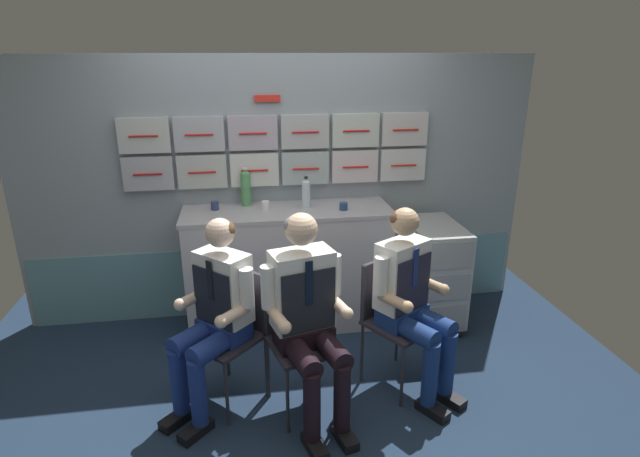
{
  "coord_description": "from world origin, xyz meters",
  "views": [
    {
      "loc": [
        -0.32,
        -2.68,
        2.17
      ],
      "look_at": [
        0.17,
        0.4,
        1.07
      ],
      "focal_mm": 28.41,
      "sensor_mm": 36.0,
      "label": 1
    }
  ],
  "objects": [
    {
      "name": "folding_chair_near_trolley",
      "position": [
        0.63,
        0.24,
        0.54
      ],
      "size": [
        0.55,
        0.55,
        0.86
      ],
      "color": "#2D2D33",
      "rests_on": "ground"
    },
    {
      "name": "ground",
      "position": [
        0.0,
        0.0,
        -0.02
      ],
      "size": [
        4.8,
        4.8,
        0.04
      ],
      "primitive_type": "cube",
      "color": "#1C2D43"
    },
    {
      "name": "crew_member_near_trolley",
      "position": [
        0.72,
        0.1,
        0.69
      ],
      "size": [
        0.58,
        0.66,
        1.25
      ],
      "color": "black",
      "rests_on": "ground"
    },
    {
      "name": "folding_chair_center",
      "position": [
        -0.01,
        0.1,
        0.54
      ],
      "size": [
        0.49,
        0.49,
        0.86
      ],
      "color": "#2D2D33",
      "rests_on": "ground"
    },
    {
      "name": "galley_bulkhead",
      "position": [
        -0.0,
        1.37,
        1.08
      ],
      "size": [
        4.2,
        0.14,
        2.15
      ],
      "color": "#8F9BA7",
      "rests_on": "ground"
    },
    {
      "name": "espresso_cup_small",
      "position": [
        -0.14,
        1.13,
        1.03
      ],
      "size": [
        0.06,
        0.06,
        0.07
      ],
      "color": "white",
      "rests_on": "galley_counter"
    },
    {
      "name": "coffee_cup_white",
      "position": [
        -0.53,
        1.18,
        1.03
      ],
      "size": [
        0.06,
        0.06,
        0.07
      ],
      "color": "navy",
      "rests_on": "galley_counter"
    },
    {
      "name": "crew_member_left",
      "position": [
        -0.52,
        0.11,
        0.68
      ],
      "size": [
        0.62,
        0.62,
        1.24
      ],
      "color": "black",
      "rests_on": "ground"
    },
    {
      "name": "service_trolley",
      "position": [
        1.19,
        0.92,
        0.46
      ],
      "size": [
        0.4,
        0.65,
        0.86
      ],
      "color": "black",
      "rests_on": "ground"
    },
    {
      "name": "galley_counter",
      "position": [
        0.02,
        1.09,
        0.5
      ],
      "size": [
        1.64,
        0.53,
        0.99
      ],
      "color": "silver",
      "rests_on": "ground"
    },
    {
      "name": "water_bottle_short",
      "position": [
        -0.29,
        1.26,
        1.14
      ],
      "size": [
        0.08,
        0.08,
        0.31
      ],
      "color": "#509A5D",
      "rests_on": "galley_counter"
    },
    {
      "name": "crew_member_center",
      "position": [
        0.03,
        -0.06,
        0.72
      ],
      "size": [
        0.53,
        0.68,
        1.3
      ],
      "color": "black",
      "rests_on": "ground"
    },
    {
      "name": "sparkling_bottle_green",
      "position": [
        0.18,
        1.14,
        1.11
      ],
      "size": [
        0.07,
        0.07,
        0.25
      ],
      "color": "silver",
      "rests_on": "galley_counter"
    },
    {
      "name": "paper_cup_blue",
      "position": [
        0.46,
        1.01,
        1.02
      ],
      "size": [
        0.06,
        0.06,
        0.06
      ],
      "color": "navy",
      "rests_on": "galley_counter"
    },
    {
      "name": "folding_chair_left",
      "position": [
        -0.41,
        0.23,
        0.54
      ],
      "size": [
        0.57,
        0.57,
        0.86
      ],
      "color": "#2D2D33",
      "rests_on": "ground"
    }
  ]
}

